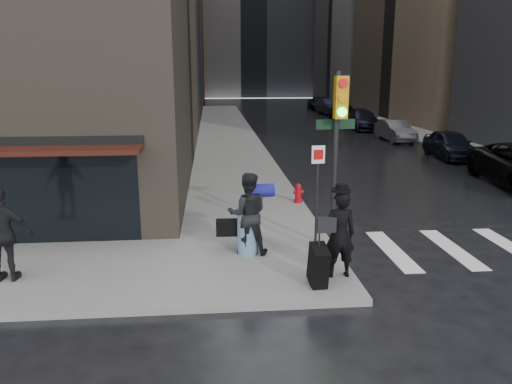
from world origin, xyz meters
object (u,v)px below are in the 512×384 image
man_overcoat (335,239)px  parked_car_5 (330,107)px  traffic_light (336,137)px  fire_hydrant (298,194)px  parked_car_3 (363,120)px  man_jeans (247,213)px  parked_car_2 (395,131)px  parked_car_1 (450,144)px  parked_car_4 (344,112)px  parked_car_6 (320,103)px  man_greycoat (3,235)px

man_overcoat → parked_car_5: 42.32m
traffic_light → fire_hydrant: (-0.07, 4.54, -2.53)m
traffic_light → parked_car_3: size_ratio=0.85×
man_jeans → parked_car_2: 22.77m
man_jeans → parked_car_1: size_ratio=0.47×
parked_car_4 → parked_car_3: bearing=-97.6°
traffic_light → parked_car_3: traffic_light is taller
parked_car_6 → parked_car_1: bearing=-87.0°
parked_car_1 → man_overcoat: bearing=-119.7°
man_overcoat → parked_car_1: man_overcoat is taller
man_overcoat → parked_car_6: 48.80m
man_overcoat → parked_car_6: size_ratio=0.41×
parked_car_4 → parked_car_6: size_ratio=0.89×
man_jeans → parked_car_2: size_ratio=0.49×
parked_car_1 → fire_hydrant: bearing=-134.1°
traffic_light → man_overcoat: bearing=-107.6°
fire_hydrant → parked_car_6: (9.71, 41.42, 0.27)m
man_greycoat → parked_car_3: bearing=-118.7°
traffic_light → parked_car_1: bearing=48.8°
man_greycoat → traffic_light: size_ratio=0.47×
fire_hydrant → parked_car_1: (9.55, 8.67, 0.29)m
fire_hydrant → parked_car_1: parked_car_1 is taller
man_greycoat → parked_car_1: 22.23m
traffic_light → fire_hydrant: 5.19m
parked_car_2 → parked_car_5: (0.31, 19.65, 0.13)m
parked_car_2 → parked_car_3: parked_car_3 is taller
man_jeans → parked_car_5: (11.39, 39.53, -0.36)m
man_greycoat → parked_car_4: (16.38, 34.14, -0.40)m
parked_car_4 → parked_car_1: bearing=-94.1°
parked_car_1 → parked_car_5: (-0.23, 26.20, 0.08)m
parked_car_3 → parked_car_6: (0.88, 19.65, -0.03)m
man_overcoat → parked_car_4: (9.40, 34.66, -0.26)m
parked_car_3 → parked_car_5: 13.11m
man_jeans → parked_car_5: man_jeans is taller
parked_car_2 → parked_car_3: 6.55m
parked_car_3 → parked_car_2: bearing=-88.0°
parked_car_4 → parked_car_5: 6.55m
man_greycoat → fire_hydrant: bearing=-139.8°
parked_car_6 → parked_car_5: bearing=-90.1°
man_overcoat → man_jeans: (-1.75, 1.68, 0.13)m
man_jeans → man_greycoat: (-5.23, -1.16, 0.01)m
parked_car_3 → man_overcoat: bearing=-107.6°
parked_car_4 → parked_car_6: (0.63, 13.10, -0.07)m
parked_car_3 → parked_car_5: (0.49, 13.10, 0.07)m
parked_car_2 → man_overcoat: bearing=-114.9°
traffic_light → parked_car_6: (9.64, 45.95, -2.26)m
fire_hydrant → parked_car_4: 29.74m
parked_car_2 → parked_car_5: parked_car_5 is taller
fire_hydrant → parked_car_2: size_ratio=0.16×
fire_hydrant → parked_car_1: bearing=42.3°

